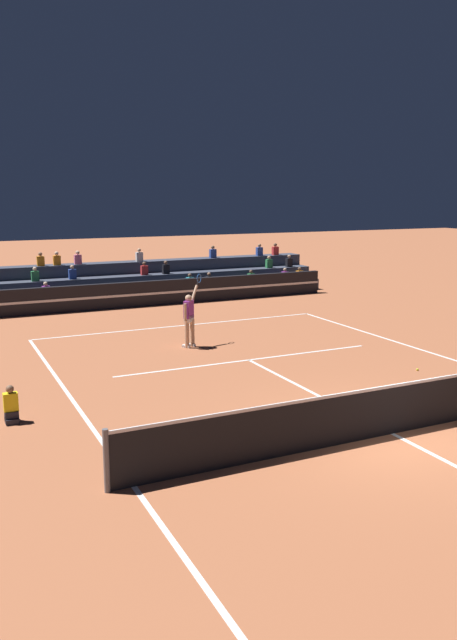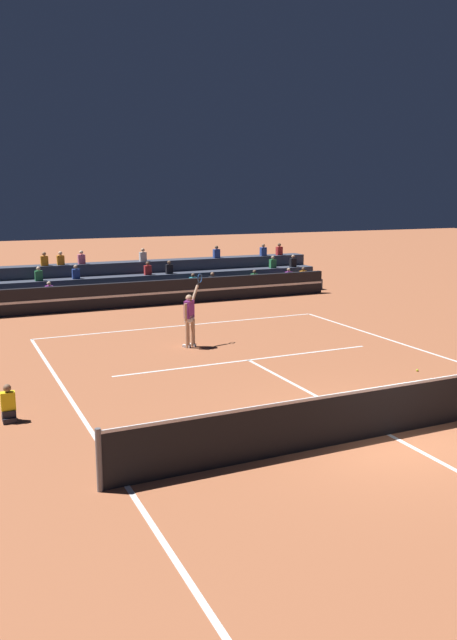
% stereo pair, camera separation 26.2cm
% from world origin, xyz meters
% --- Properties ---
extents(ground_plane, '(120.00, 120.00, 0.00)m').
position_xyz_m(ground_plane, '(0.00, 0.00, 0.00)').
color(ground_plane, '#AD603D').
extents(court_lines, '(11.10, 23.90, 0.01)m').
position_xyz_m(court_lines, '(0.00, 0.00, 0.00)').
color(court_lines, white).
rests_on(court_lines, ground).
extents(tennis_net, '(12.00, 0.10, 1.10)m').
position_xyz_m(tennis_net, '(0.00, 0.00, 0.54)').
color(tennis_net, slate).
rests_on(tennis_net, ground).
extents(sponsor_banner_wall, '(18.00, 0.26, 1.10)m').
position_xyz_m(sponsor_banner_wall, '(0.00, 16.51, 0.55)').
color(sponsor_banner_wall, black).
rests_on(sponsor_banner_wall, ground).
extents(bleacher_stand, '(19.35, 2.85, 2.28)m').
position_xyz_m(bleacher_stand, '(0.02, 19.05, 0.65)').
color(bleacher_stand, '#383D4C').
rests_on(bleacher_stand, ground).
extents(ball_kid_courtside, '(0.30, 0.36, 0.84)m').
position_xyz_m(ball_kid_courtside, '(-6.99, 4.02, 0.33)').
color(ball_kid_courtside, black).
rests_on(ball_kid_courtside, ground).
extents(tennis_player, '(1.00, 0.87, 2.36)m').
position_xyz_m(tennis_player, '(-0.98, 8.68, 0.98)').
color(tennis_player, tan).
rests_on(tennis_player, ground).
extents(tennis_ball, '(0.07, 0.07, 0.07)m').
position_xyz_m(tennis_ball, '(3.73, 3.39, 0.03)').
color(tennis_ball, '#C6DB33').
rests_on(tennis_ball, ground).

